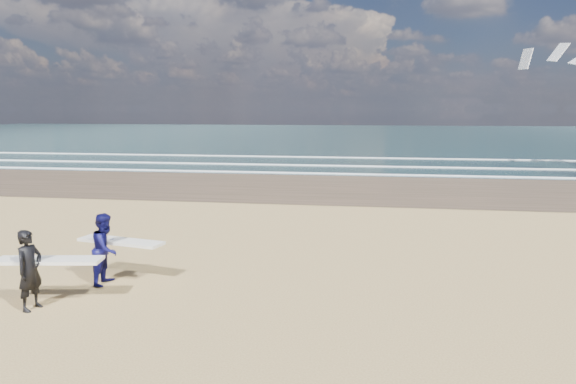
# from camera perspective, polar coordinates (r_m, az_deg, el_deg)

# --- Properties ---
(ocean) EXTENTS (220.00, 100.00, 0.02)m
(ocean) POSITION_cam_1_polar(r_m,az_deg,el_deg) (82.83, 18.46, 5.90)
(ocean) COLOR #173032
(ocean) RESTS_ON ground
(foam_breakers) EXTENTS (220.00, 11.70, 0.05)m
(foam_breakers) POSITION_cam_1_polar(r_m,az_deg,el_deg) (40.32, 28.75, 2.30)
(foam_breakers) COLOR white
(foam_breakers) RESTS_ON ground
(surfer_near) EXTENTS (2.25, 1.12, 1.68)m
(surfer_near) POSITION_cam_1_polar(r_m,az_deg,el_deg) (11.89, -26.49, -7.61)
(surfer_near) COLOR black
(surfer_near) RESTS_ON ground
(surfer_far) EXTENTS (2.26, 1.24, 1.70)m
(surfer_far) POSITION_cam_1_polar(r_m,az_deg,el_deg) (12.91, -19.44, -5.89)
(surfer_far) COLOR #0C0C44
(surfer_far) RESTS_ON ground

